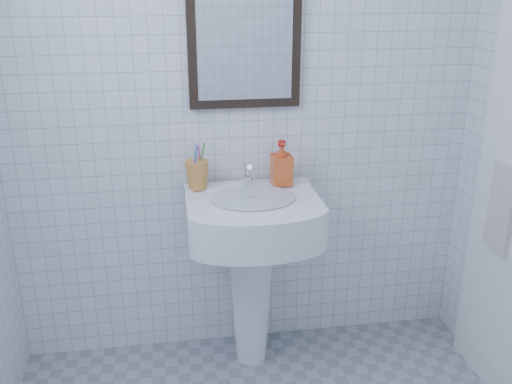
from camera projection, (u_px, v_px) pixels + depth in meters
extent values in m
cube|color=white|center=(244.00, 104.00, 2.60)|extent=(2.20, 0.02, 2.50)
cone|color=white|center=(251.00, 294.00, 2.74)|extent=(0.23, 0.23, 0.73)
cube|color=white|center=(252.00, 215.00, 2.54)|extent=(0.58, 0.42, 0.18)
cube|color=white|center=(247.00, 187.00, 2.66)|extent=(0.58, 0.10, 0.03)
cylinder|color=silver|center=(253.00, 198.00, 2.48)|extent=(0.36, 0.36, 0.01)
cylinder|color=silver|center=(248.00, 181.00, 2.63)|extent=(0.05, 0.05, 0.05)
cylinder|color=silver|center=(248.00, 170.00, 2.59)|extent=(0.02, 0.09, 0.07)
cylinder|color=silver|center=(247.00, 172.00, 2.63)|extent=(0.03, 0.05, 0.09)
imported|color=#E64716|center=(282.00, 163.00, 2.62)|extent=(0.10, 0.10, 0.21)
cube|color=black|center=(244.00, 37.00, 2.48)|extent=(0.50, 0.04, 0.62)
cube|color=white|center=(245.00, 37.00, 2.46)|extent=(0.42, 0.00, 0.54)
cube|color=beige|center=(502.00, 208.00, 2.43)|extent=(0.03, 0.16, 0.38)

